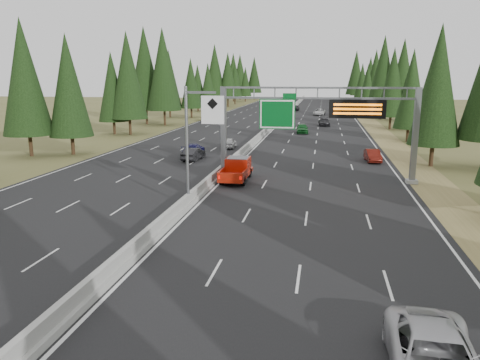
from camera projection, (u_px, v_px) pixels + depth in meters
name	position (u px, v px, depth m)	size (l,w,h in m)	color
road	(274.00, 126.00, 84.67)	(32.00, 260.00, 0.08)	black
shoulder_right	(375.00, 128.00, 81.64)	(3.60, 260.00, 0.06)	olive
shoulder_left	(179.00, 125.00, 87.71)	(3.60, 260.00, 0.06)	brown
median_barrier	(274.00, 124.00, 84.59)	(0.70, 260.00, 0.85)	gray
sign_gantry	(324.00, 119.00, 38.64)	(16.75, 0.98, 7.80)	slate
hov_sign_pole	(195.00, 138.00, 30.63)	(2.80, 0.50, 8.00)	slate
tree_row_right	(435.00, 73.00, 58.29)	(11.77, 237.23, 18.77)	black
tree_row_left	(138.00, 74.00, 78.76)	(11.92, 240.27, 18.48)	black
silver_minivan	(435.00, 359.00, 13.17)	(2.49, 5.40, 1.50)	#AEADB2
red_pickup	(237.00, 168.00, 39.76)	(2.04, 5.71, 1.86)	black
car_ahead_green	(302.00, 128.00, 73.54)	(1.79, 4.44, 1.51)	#114C1B
car_ahead_dkred	(373.00, 156.00, 48.47)	(1.35, 3.87, 1.27)	#59130C
car_ahead_dkgrey	(324.00, 122.00, 84.83)	(1.95, 4.81, 1.39)	black
car_ahead_white	(319.00, 112.00, 109.10)	(2.44, 5.30, 1.47)	#BEBEBE
car_ahead_far	(296.00, 108.00, 124.70)	(1.73, 4.30, 1.46)	black
car_onc_near	(193.00, 154.00, 49.39)	(1.39, 3.98, 1.31)	black
car_onc_blue	(193.00, 149.00, 52.51)	(1.87, 4.60, 1.33)	#17164D
car_onc_white	(229.00, 143.00, 58.03)	(1.54, 3.83, 1.30)	silver
car_onc_far	(209.00, 117.00, 94.97)	(2.33, 5.06, 1.41)	black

